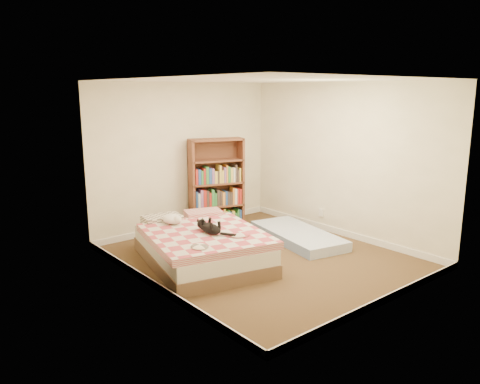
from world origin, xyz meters
TOP-DOWN VIEW (x-y plane):
  - room at (0.00, 0.00)m, footprint 3.51×4.01m
  - bed at (-0.79, 0.42)m, footprint 1.83×2.28m
  - bookshelf at (0.42, 1.69)m, footprint 1.03×0.58m
  - floor_mattress at (0.98, 0.24)m, footprint 1.10×1.84m
  - black_cat at (-0.79, 0.21)m, footprint 0.23×0.68m
  - white_dog at (-0.93, 0.89)m, footprint 0.38×0.39m

SIDE VIEW (x-z plane):
  - floor_mattress at x=0.98m, z-range 0.00..0.15m
  - bed at x=-0.79m, z-range -0.02..0.51m
  - black_cat at x=-0.79m, z-range 0.47..0.63m
  - white_dog at x=-0.93m, z-range 0.48..0.62m
  - bookshelf at x=0.42m, z-range -0.21..1.35m
  - room at x=0.00m, z-range -0.06..2.45m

